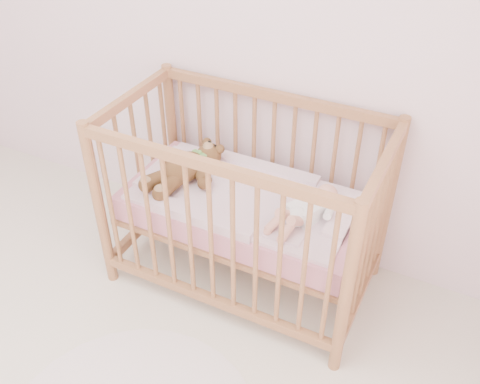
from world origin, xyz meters
The scene contains 6 objects.
wall_back centered at (0.00, 2.00, 1.35)m, with size 4.00×0.02×2.70m, color white.
crib centered at (0.45, 1.60, 0.50)m, with size 1.36×0.76×1.00m, color #B5714C, non-canonical shape.
mattress centered at (0.45, 1.60, 0.49)m, with size 1.22×0.62×0.13m, color pink.
blanket centered at (0.45, 1.60, 0.56)m, with size 1.10×0.58×0.06m, color pink, non-canonical shape.
baby centered at (0.80, 1.58, 0.64)m, with size 0.23×0.48×0.12m, color white, non-canonical shape.
teddy_bear centered at (0.12, 1.58, 0.65)m, with size 0.37×0.53×0.15m, color brown, non-canonical shape.
Camera 1 is at (1.39, -0.33, 2.20)m, focal length 40.00 mm.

